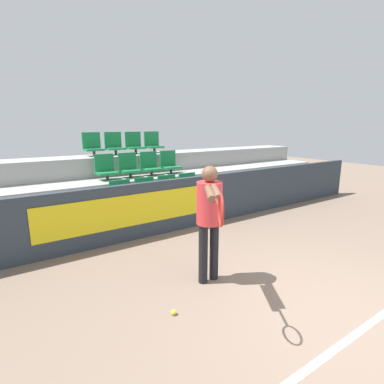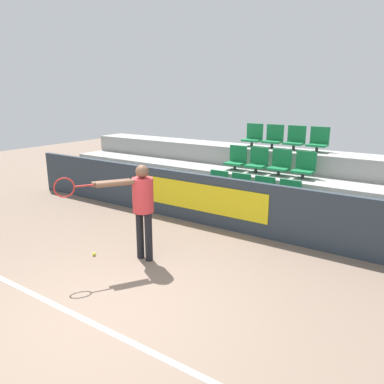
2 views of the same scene
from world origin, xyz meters
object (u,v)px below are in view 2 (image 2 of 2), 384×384
(stadium_chair_4, at_px, (236,159))
(tennis_player, at_px, (139,202))
(stadium_chair_5, at_px, (257,161))
(stadium_chair_9, at_px, (273,138))
(stadium_chair_2, at_px, (263,192))
(stadium_chair_11, at_px, (318,141))
(stadium_chair_7, at_px, (304,167))
(stadium_chair_3, at_px, (288,196))
(stadium_chair_6, at_px, (280,164))
(stadium_chair_8, at_px, (253,136))
(stadium_chair_0, at_px, (217,185))
(stadium_chair_10, at_px, (295,139))
(tennis_ball, at_px, (94,254))
(stadium_chair_1, at_px, (239,189))

(stadium_chair_4, relative_size, tennis_player, 0.35)
(stadium_chair_5, relative_size, stadium_chair_9, 1.00)
(stadium_chair_2, distance_m, stadium_chair_11, 2.18)
(stadium_chair_7, relative_size, tennis_player, 0.35)
(stadium_chair_3, relative_size, stadium_chair_6, 1.00)
(stadium_chair_3, xyz_separation_m, tennis_player, (-1.57, -2.86, 0.32))
(stadium_chair_8, bearing_deg, stadium_chair_6, -39.04)
(stadium_chair_0, xyz_separation_m, stadium_chair_11, (1.73, 1.87, 0.97))
(stadium_chair_7, distance_m, stadium_chair_10, 1.20)
(stadium_chair_3, bearing_deg, stadium_chair_8, 132.76)
(tennis_player, relative_size, tennis_ball, 25.60)
(stadium_chair_0, xyz_separation_m, stadium_chair_3, (1.73, 0.00, 0.00))
(stadium_chair_1, height_order, stadium_chair_4, stadium_chair_4)
(stadium_chair_8, bearing_deg, stadium_chair_4, -90.00)
(stadium_chair_4, distance_m, stadium_chair_9, 1.20)
(stadium_chair_6, relative_size, stadium_chair_10, 1.00)
(stadium_chair_11, bearing_deg, stadium_chair_4, -151.60)
(tennis_player, bearing_deg, stadium_chair_5, 116.32)
(stadium_chair_8, distance_m, stadium_chair_11, 1.73)
(stadium_chair_0, bearing_deg, tennis_player, -86.83)
(tennis_player, bearing_deg, stadium_chair_2, 103.43)
(stadium_chair_4, bearing_deg, stadium_chair_3, -28.40)
(stadium_chair_8, xyz_separation_m, stadium_chair_10, (1.15, 0.00, 0.00))
(stadium_chair_2, relative_size, stadium_chair_3, 1.00)
(stadium_chair_4, bearing_deg, stadium_chair_7, 0.00)
(stadium_chair_11, height_order, tennis_ball, stadium_chair_11)
(stadium_chair_10, xyz_separation_m, tennis_player, (-0.99, -4.73, -0.65))
(stadium_chair_10, bearing_deg, stadium_chair_4, -140.96)
(stadium_chair_6, height_order, stadium_chair_7, same)
(stadium_chair_0, relative_size, tennis_ball, 9.04)
(stadium_chair_6, bearing_deg, stadium_chair_1, -121.65)
(stadium_chair_11, bearing_deg, stadium_chair_2, -107.13)
(stadium_chair_0, xyz_separation_m, stadium_chair_10, (1.15, 1.87, 0.97))
(stadium_chair_4, distance_m, stadium_chair_11, 2.03)
(stadium_chair_3, bearing_deg, stadium_chair_7, 90.00)
(stadium_chair_9, distance_m, stadium_chair_10, 0.58)
(tennis_player, bearing_deg, stadium_chair_1, 114.29)
(stadium_chair_5, relative_size, tennis_player, 0.35)
(stadium_chair_7, bearing_deg, stadium_chair_9, 140.96)
(stadium_chair_5, height_order, stadium_chair_6, same)
(stadium_chair_9, bearing_deg, stadium_chair_1, -90.00)
(tennis_player, bearing_deg, stadium_chair_0, 125.77)
(stadium_chair_10, bearing_deg, tennis_player, -101.87)
(stadium_chair_2, distance_m, stadium_chair_4, 1.56)
(stadium_chair_3, bearing_deg, stadium_chair_2, 180.00)
(stadium_chair_5, relative_size, stadium_chair_11, 1.00)
(stadium_chair_9, bearing_deg, stadium_chair_3, -58.35)
(stadium_chair_2, xyz_separation_m, stadium_chair_9, (-0.58, 1.87, 0.97))
(stadium_chair_3, height_order, stadium_chair_11, stadium_chair_11)
(stadium_chair_1, distance_m, stadium_chair_4, 1.20)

